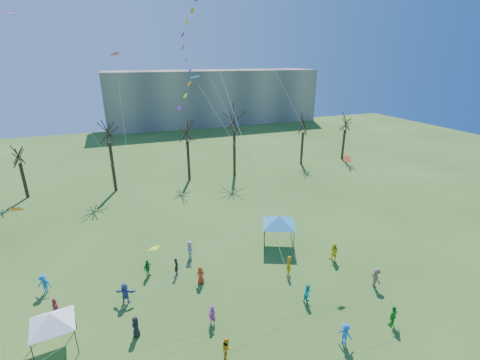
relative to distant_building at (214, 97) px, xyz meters
name	(u,v)px	position (x,y,z in m)	size (l,w,h in m)	color
distant_building	(214,97)	(0.00, 0.00, 0.00)	(60.00, 14.00, 15.00)	gray
bare_tree_row	(183,135)	(-18.49, -46.10, -0.18)	(69.35, 7.91, 11.66)	black
big_box_kite	(193,45)	(-23.33, -75.92, 11.61)	(3.35, 5.83, 23.55)	red
canopy_tent_white	(51,319)	(-33.48, -75.36, -5.10)	(3.75, 3.75, 2.83)	#3F3F44
canopy_tent_blue	(279,220)	(-13.54, -68.77, -4.66)	(4.07, 4.07, 3.36)	#3F3F44
festival_crowd	(201,297)	(-23.34, -74.92, -6.64)	(27.28, 15.43, 1.86)	red
small_kites_aloft	(190,120)	(-22.67, -70.85, 6.43)	(25.76, 16.99, 33.66)	#DE5D0B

